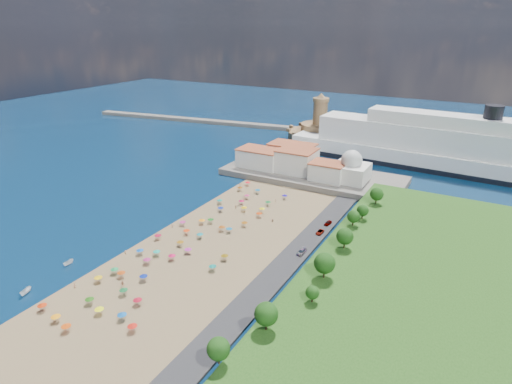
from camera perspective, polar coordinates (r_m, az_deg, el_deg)
The scene contains 13 objects.
ground at distance 163.16m, azimuth -5.53°, elevation -5.20°, with size 700.00×700.00×0.00m, color #071938.
terrace at distance 218.00m, azimuth 7.54°, elevation 2.20°, with size 90.00×36.00×3.00m, color #59544C.
jetty at distance 256.86m, azimuth 5.91°, elevation 5.21°, with size 18.00×70.00×2.40m, color #59544C.
breakwater at distance 341.84m, azimuth -6.37°, elevation 9.34°, with size 200.00×7.00×2.60m, color #59544C.
waterfront_buildings at distance 221.35m, azimuth 4.54°, elevation 4.36°, with size 57.00×29.00×11.00m.
domed_building at distance 207.79m, azimuth 12.55°, elevation 3.06°, with size 16.00×16.00×15.00m.
fortress at distance 282.37m, azimuth 8.41°, elevation 7.75°, with size 40.00×40.00×32.40m.
cruise_ship at distance 248.80m, azimuth 23.27°, elevation 5.27°, with size 166.10×33.40×36.08m.
beach_parasols at distance 154.41m, azimuth -8.68°, elevation -6.10°, with size 31.74×115.34×2.20m.
beachgoers at distance 165.97m, azimuth -6.89°, elevation -4.34°, with size 33.11×97.33×1.81m.
moored_boats at distance 147.86m, azimuth -26.19°, elevation -10.25°, with size 4.98×21.14×1.64m.
parked_cars at distance 156.77m, azimuth 7.92°, elevation -5.93°, with size 2.24×30.21×1.43m.
hillside_trees at distance 130.06m, azimuth 9.44°, elevation -7.80°, with size 13.41×107.80×7.74m.
Camera 1 is at (84.09, -119.00, 73.41)m, focal length 30.00 mm.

